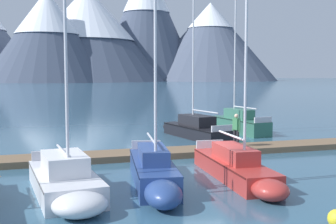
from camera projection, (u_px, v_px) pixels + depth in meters
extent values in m
plane|color=#335B75|center=(203.00, 173.00, 17.75)|extent=(700.00, 700.00, 0.00)
cone|color=#424C60|center=(48.00, 36.00, 212.34)|extent=(62.84, 62.84, 44.54)
cone|color=white|center=(47.00, 12.00, 211.32)|extent=(31.76, 31.76, 21.44)
cone|color=#424C60|center=(87.00, 34.00, 235.72)|extent=(87.48, 87.48, 50.70)
cone|color=white|center=(87.00, 14.00, 234.76)|extent=(52.37, 52.37, 28.91)
cone|color=#424C60|center=(146.00, 22.00, 252.78)|extent=(61.31, 61.31, 68.79)
cone|color=#4C566B|center=(210.00, 42.00, 253.29)|extent=(77.82, 77.82, 45.23)
cone|color=white|center=(210.00, 15.00, 251.95)|extent=(26.97, 26.97, 14.93)
cube|color=brown|center=(178.00, 152.00, 21.61)|extent=(22.45, 3.22, 0.30)
cylinder|color=#38383D|center=(183.00, 156.00, 20.83)|extent=(21.46, 1.48, 0.24)
cylinder|color=#38383D|center=(173.00, 150.00, 22.39)|extent=(21.46, 1.48, 0.24)
cube|color=silver|center=(64.00, 183.00, 14.71)|extent=(2.58, 5.08, 0.74)
ellipsoid|color=silver|center=(80.00, 205.00, 12.24)|extent=(1.79, 1.67, 0.70)
cube|color=slate|center=(64.00, 173.00, 14.68)|extent=(2.61, 4.99, 0.06)
cylinder|color=silver|center=(66.00, 87.00, 13.67)|extent=(0.10, 0.10, 5.80)
cylinder|color=silver|center=(62.00, 150.00, 14.89)|extent=(0.42, 2.23, 0.08)
cube|color=white|center=(65.00, 163.00, 14.53)|extent=(1.62, 2.36, 0.65)
cube|color=silver|center=(54.00, 155.00, 16.82)|extent=(1.68, 0.35, 0.36)
cube|color=navy|center=(153.00, 172.00, 16.02)|extent=(1.88, 5.41, 0.86)
ellipsoid|color=navy|center=(163.00, 194.00, 13.08)|extent=(1.33, 1.96, 0.82)
cube|color=#121D39|center=(153.00, 162.00, 15.98)|extent=(1.91, 5.31, 0.06)
cylinder|color=silver|center=(155.00, 71.00, 14.73)|extent=(0.10, 0.10, 6.61)
cylinder|color=silver|center=(151.00, 138.00, 16.31)|extent=(0.36, 2.75, 0.08)
cube|color=#2F4A8A|center=(153.00, 154.00, 15.83)|extent=(1.18, 2.47, 0.53)
cube|color=silver|center=(146.00, 145.00, 18.50)|extent=(1.22, 0.22, 0.36)
cube|color=#B2332D|center=(233.00, 169.00, 16.91)|extent=(1.45, 5.81, 0.71)
ellipsoid|color=#B2332D|center=(270.00, 190.00, 13.86)|extent=(1.20, 1.42, 0.67)
cube|color=#501614|center=(233.00, 161.00, 16.88)|extent=(1.49, 5.69, 0.06)
cylinder|color=silver|center=(246.00, 80.00, 15.57)|extent=(0.10, 0.10, 6.25)
cylinder|color=silver|center=(231.00, 135.00, 17.04)|extent=(0.11, 2.63, 0.08)
cube|color=#C03A35|center=(235.00, 153.00, 16.71)|extent=(1.00, 2.62, 0.58)
cube|color=silver|center=(210.00, 144.00, 19.59)|extent=(1.25, 0.11, 0.36)
cube|color=black|center=(198.00, 132.00, 27.54)|extent=(3.17, 6.11, 0.75)
ellipsoid|color=black|center=(174.00, 127.00, 30.35)|extent=(1.88, 1.85, 0.71)
cube|color=black|center=(198.00, 127.00, 27.51)|extent=(3.18, 6.00, 0.06)
cylinder|color=silver|center=(193.00, 63.00, 27.69)|extent=(0.10, 0.10, 7.98)
cylinder|color=silver|center=(205.00, 111.00, 26.69)|extent=(0.75, 2.80, 0.08)
cube|color=black|center=(197.00, 121.00, 27.60)|extent=(1.87, 2.86, 0.68)
cube|color=silver|center=(224.00, 128.00, 24.98)|extent=(1.63, 0.49, 0.36)
cube|color=#336B56|center=(240.00, 126.00, 29.92)|extent=(2.33, 5.56, 0.96)
ellipsoid|color=#336B56|center=(218.00, 121.00, 32.63)|extent=(1.47, 1.79, 0.92)
cube|color=#163027|center=(240.00, 119.00, 29.88)|extent=(2.35, 5.46, 0.06)
cylinder|color=silver|center=(235.00, 58.00, 30.18)|extent=(0.10, 0.10, 8.39)
cylinder|color=silver|center=(245.00, 108.00, 29.26)|extent=(0.54, 2.64, 0.08)
cube|color=#3A7560|center=(239.00, 114.00, 29.97)|extent=(1.40, 2.56, 0.66)
cube|color=silver|center=(263.00, 120.00, 27.48)|extent=(1.28, 0.32, 0.36)
cylinder|color=#232328|center=(235.00, 138.00, 22.66)|extent=(0.14, 0.14, 0.86)
cylinder|color=#232328|center=(238.00, 138.00, 22.44)|extent=(0.14, 0.14, 0.86)
cube|color=#387A4C|center=(236.00, 124.00, 22.48)|extent=(0.32, 0.43, 0.60)
sphere|color=beige|center=(236.00, 116.00, 22.45)|extent=(0.22, 0.22, 0.22)
cylinder|color=#387A4C|center=(233.00, 125.00, 22.70)|extent=(0.09, 0.09, 0.62)
cylinder|color=#387A4C|center=(240.00, 126.00, 22.28)|extent=(0.09, 0.09, 0.62)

